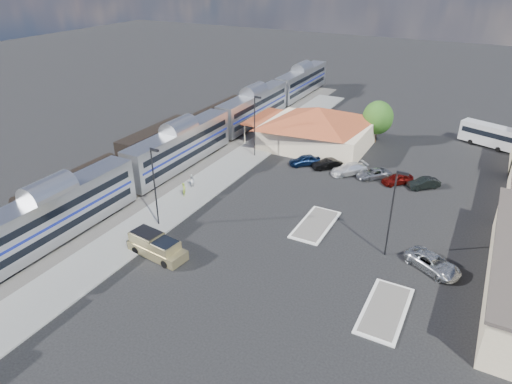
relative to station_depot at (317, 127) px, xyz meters
The scene contains 23 objects.
ground 24.63m from the station_depot, 79.24° to the right, with size 280.00×280.00×0.00m, color black.
railbed 23.14m from the station_depot, 135.78° to the right, with size 16.00×100.00×0.12m, color #4C4944.
platform 19.71m from the station_depot, 112.45° to the right, with size 5.50×92.00×0.18m, color gray.
passenger_train 21.07m from the station_depot, 129.63° to the right, with size 3.00×104.00×5.55m.
freight_cars 24.03m from the station_depot, 144.08° to the right, with size 2.80×46.00×4.00m.
station_depot is the anchor object (origin of this frame).
traffic_island_south 23.80m from the station_depot, 68.74° to the right, with size 3.30×7.50×0.21m.
traffic_island_north 37.12m from the station_depot, 59.88° to the right, with size 3.30×7.50×0.21m.
lamp_plat_s 30.74m from the station_depot, 101.94° to the right, with size 1.08×0.25×9.00m.
lamp_plat_n 10.45m from the station_depot, 128.41° to the right, with size 1.08×0.25×9.00m.
lamp_lot 29.30m from the station_depot, 55.24° to the right, with size 1.08×0.25×9.00m.
tree_depot 9.69m from the station_depot, 38.43° to the left, with size 4.71×4.71×6.63m.
pickup_truck 34.72m from the station_depot, 94.82° to the right, with size 6.35×2.95×2.12m.
suv 32.27m from the station_depot, 49.23° to the right, with size 2.44×5.30×1.47m, color #AEB2B7.
coach_bus 27.09m from the station_depot, 26.32° to the left, with size 10.71×5.80×3.39m.
person_a 24.66m from the station_depot, 108.82° to the right, with size 0.61×0.40×1.67m, color #99B638.
person_b 22.62m from the station_depot, 112.47° to the right, with size 0.79×0.61×1.62m, color white.
parked_car_a 7.97m from the station_depot, 80.79° to the right, with size 1.75×4.34×1.48m, color #0C1D3F.
parked_car_b 8.80m from the station_depot, 58.49° to the right, with size 1.44×4.12×1.36m, color black.
parked_car_c 10.96m from the station_depot, 44.57° to the right, with size 2.05×5.05×1.47m, color white.
parked_car_d 13.23m from the station_depot, 33.66° to the right, with size 2.11×4.58×1.27m, color gray.
parked_car_e 16.08m from the station_depot, 28.16° to the right, with size 1.64×4.08×1.39m, color maroon.
parked_car_f 18.82m from the station_depot, 22.70° to the right, with size 1.43×4.10×1.35m, color black.
Camera 1 is at (18.22, -38.46, 25.73)m, focal length 32.00 mm.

